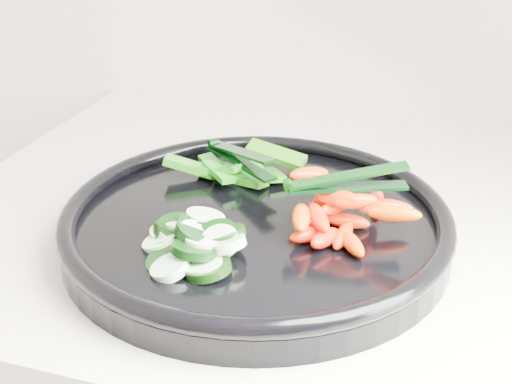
% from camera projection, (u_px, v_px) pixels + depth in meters
% --- Properties ---
extents(veggie_tray, '(0.39, 0.39, 0.04)m').
position_uv_depth(veggie_tray, '(256.00, 224.00, 0.68)').
color(veggie_tray, black).
rests_on(veggie_tray, counter).
extents(cucumber_pile, '(0.11, 0.12, 0.04)m').
position_uv_depth(cucumber_pile, '(191.00, 240.00, 0.63)').
color(cucumber_pile, black).
rests_on(cucumber_pile, veggie_tray).
extents(carrot_pile, '(0.14, 0.14, 0.05)m').
position_uv_depth(carrot_pile, '(339.00, 212.00, 0.66)').
color(carrot_pile, red).
rests_on(carrot_pile, veggie_tray).
extents(pepper_pile, '(0.14, 0.10, 0.04)m').
position_uv_depth(pepper_pile, '(235.00, 169.00, 0.77)').
color(pepper_pile, '#196209').
rests_on(pepper_pile, veggie_tray).
extents(tong_carrot, '(0.11, 0.06, 0.02)m').
position_uv_depth(tong_carrot, '(344.00, 182.00, 0.64)').
color(tong_carrot, black).
rests_on(tong_carrot, carrot_pile).
extents(tong_pepper, '(0.10, 0.08, 0.02)m').
position_uv_depth(tong_pepper, '(239.00, 156.00, 0.76)').
color(tong_pepper, black).
rests_on(tong_pepper, pepper_pile).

